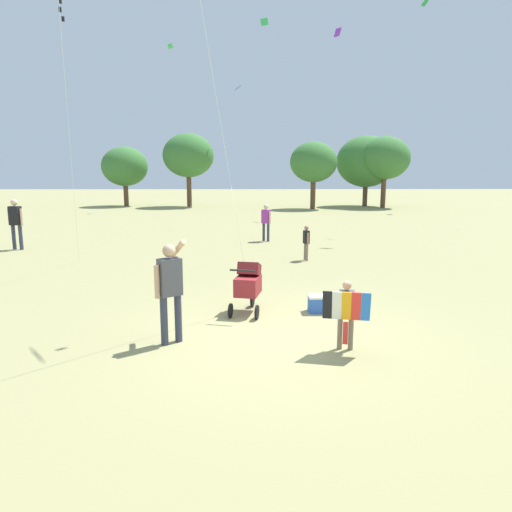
{
  "coord_description": "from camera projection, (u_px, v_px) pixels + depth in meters",
  "views": [
    {
      "loc": [
        -0.42,
        -7.72,
        2.82
      ],
      "look_at": [
        -0.31,
        0.52,
        1.3
      ],
      "focal_mm": 33.04,
      "sensor_mm": 36.0,
      "label": 1
    }
  ],
  "objects": [
    {
      "name": "child_with_butterfly_kite",
      "position": [
        346.0,
        309.0,
        7.34
      ],
      "size": [
        0.74,
        0.43,
        1.12
      ],
      "color": "#7F705B",
      "rests_on": "ground"
    },
    {
      "name": "distant_kites_cluster",
      "position": [
        339.0,
        12.0,
        26.84
      ],
      "size": [
        22.36,
        14.53,
        9.19
      ],
      "color": "green"
    },
    {
      "name": "person_couple_left",
      "position": [
        16.0,
        220.0,
        16.58
      ],
      "size": [
        0.57,
        0.31,
        1.79
      ],
      "color": "#33384C",
      "rests_on": "ground"
    },
    {
      "name": "person_adult_flyer",
      "position": [
        170.0,
        284.0,
        7.59
      ],
      "size": [
        0.51,
        0.66,
        1.72
      ],
      "color": "#33384C",
      "rests_on": "ground"
    },
    {
      "name": "stroller",
      "position": [
        248.0,
        283.0,
        9.31
      ],
      "size": [
        0.67,
        1.12,
        1.03
      ],
      "color": "black",
      "rests_on": "ground"
    },
    {
      "name": "person_sitting_far",
      "position": [
        306.0,
        240.0,
        14.66
      ],
      "size": [
        0.19,
        0.35,
        1.1
      ],
      "color": "#7F705B",
      "rests_on": "ground"
    },
    {
      "name": "cooler_box",
      "position": [
        320.0,
        304.0,
        9.41
      ],
      "size": [
        0.45,
        0.33,
        0.35
      ],
      "color": "#2D5BB7",
      "rests_on": "ground"
    },
    {
      "name": "person_red_shirt",
      "position": [
        266.0,
        220.0,
        18.57
      ],
      "size": [
        0.38,
        0.35,
        1.46
      ],
      "color": "#33384C",
      "rests_on": "ground"
    },
    {
      "name": "ground_plane",
      "position": [
        274.0,
        336.0,
        8.11
      ],
      "size": [
        120.0,
        120.0,
        0.0
      ],
      "primitive_type": "plane",
      "color": "#938E5B"
    },
    {
      "name": "treeline_distant",
      "position": [
        234.0,
        161.0,
        35.0
      ],
      "size": [
        34.16,
        5.97,
        5.46
      ],
      "color": "brown",
      "rests_on": "ground"
    }
  ]
}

